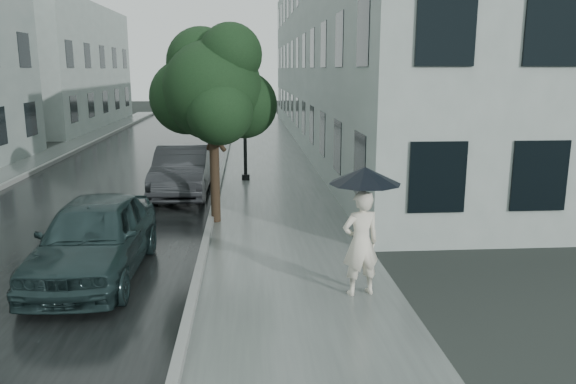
{
  "coord_description": "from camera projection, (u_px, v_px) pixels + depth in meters",
  "views": [
    {
      "loc": [
        -0.63,
        -9.7,
        3.8
      ],
      "look_at": [
        0.2,
        1.64,
        1.3
      ],
      "focal_mm": 35.0,
      "sensor_mm": 36.0,
      "label": 1
    }
  ],
  "objects": [
    {
      "name": "pedestrian",
      "position": [
        361.0,
        243.0,
        9.48
      ],
      "size": [
        0.75,
        0.58,
        1.82
      ],
      "primitive_type": "imported",
      "rotation": [
        0.0,
        0.0,
        3.38
      ],
      "color": "silver",
      "rests_on": "sidewalk"
    },
    {
      "name": "sidewalk_far",
      "position": [
        14.0,
        171.0,
        21.31
      ],
      "size": [
        1.7,
        60.0,
        0.01
      ],
      "primitive_type": "cube",
      "color": "#4C5451",
      "rests_on": "ground"
    },
    {
      "name": "car_far",
      "position": [
        182.0,
        171.0,
        17.24
      ],
      "size": [
        1.56,
        4.47,
        1.47
      ],
      "primitive_type": "imported",
      "rotation": [
        0.0,
        0.0,
        -0.0
      ],
      "color": "#27292C",
      "rests_on": "ground"
    },
    {
      "name": "ground",
      "position": [
        284.0,
        280.0,
        10.31
      ],
      "size": [
        120.0,
        120.0,
        0.0
      ],
      "primitive_type": "plane",
      "color": "black",
      "rests_on": "ground"
    },
    {
      "name": "building_far_b",
      "position": [
        50.0,
        66.0,
        37.69
      ],
      "size": [
        7.02,
        18.0,
        8.0
      ],
      "color": "#96A49F",
      "rests_on": "ground"
    },
    {
      "name": "asphalt_road",
      "position": [
        132.0,
        170.0,
        21.63
      ],
      "size": [
        6.85,
        60.0,
        0.0
      ],
      "primitive_type": "cube",
      "color": "black",
      "rests_on": "ground"
    },
    {
      "name": "kerb_far",
      "position": [
        39.0,
        169.0,
        21.37
      ],
      "size": [
        0.15,
        60.0,
        0.15
      ],
      "primitive_type": "cube",
      "color": "slate",
      "rests_on": "ground"
    },
    {
      "name": "street_tree",
      "position": [
        213.0,
        88.0,
        13.66
      ],
      "size": [
        3.17,
        2.88,
        4.88
      ],
      "color": "#332619",
      "rests_on": "ground"
    },
    {
      "name": "kerb_near",
      "position": [
        223.0,
        167.0,
        21.87
      ],
      "size": [
        0.15,
        60.0,
        0.15
      ],
      "primitive_type": "cube",
      "color": "slate",
      "rests_on": "ground"
    },
    {
      "name": "car_near",
      "position": [
        95.0,
        237.0,
        10.38
      ],
      "size": [
        1.82,
        4.4,
        1.49
      ],
      "primitive_type": "imported",
      "rotation": [
        0.0,
        0.0,
        -0.01
      ],
      "color": "#1A2B2C",
      "rests_on": "ground"
    },
    {
      "name": "building_near",
      "position": [
        365.0,
        55.0,
        28.73
      ],
      "size": [
        7.02,
        36.0,
        9.0
      ],
      "color": "#96A49F",
      "rests_on": "ground"
    },
    {
      "name": "umbrella",
      "position": [
        365.0,
        175.0,
        9.19
      ],
      "size": [
        1.48,
        1.48,
        1.35
      ],
      "rotation": [
        0.0,
        0.0,
        0.28
      ],
      "color": "black",
      "rests_on": "ground"
    },
    {
      "name": "lamp_post",
      "position": [
        240.0,
        94.0,
        18.94
      ],
      "size": [
        0.84,
        0.41,
        5.22
      ],
      "rotation": [
        0.0,
        0.0,
        0.2
      ],
      "color": "black",
      "rests_on": "ground"
    },
    {
      "name": "sidewalk",
      "position": [
        270.0,
        168.0,
        22.01
      ],
      "size": [
        3.5,
        60.0,
        0.01
      ],
      "primitive_type": "cube",
      "color": "slate",
      "rests_on": "ground"
    }
  ]
}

